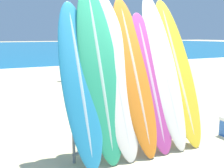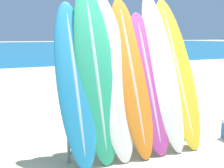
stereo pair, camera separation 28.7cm
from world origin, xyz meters
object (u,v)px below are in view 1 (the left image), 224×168
object	(u,v)px
surfboard_slot_2	(116,74)
surfboard_slot_6	(177,69)
surfboard_slot_4	(151,80)
surfboard_slot_5	(163,68)
surfboard_slot_3	(134,73)
surfboard_slot_1	(100,71)
person_near_water	(71,57)
surfboard_rack	(136,120)
surfboard_slot_0	(80,82)

from	to	relation	value
surfboard_slot_2	surfboard_slot_6	distance (m)	1.11
surfboard_slot_2	surfboard_slot_4	bearing A→B (deg)	-4.45
surfboard_slot_5	surfboard_slot_3	bearing A→B (deg)	-177.73
surfboard_slot_1	surfboard_slot_4	bearing A→B (deg)	-3.53
person_near_water	surfboard_slot_5	bearing A→B (deg)	65.89
surfboard_slot_3	surfboard_slot_6	xyz separation A→B (m)	(0.81, 0.02, 0.01)
surfboard_slot_5	person_near_water	world-z (taller)	surfboard_slot_5
surfboard_rack	surfboard_slot_0	size ratio (longest dim) A/B	0.92
surfboard_rack	surfboard_slot_5	size ratio (longest dim) A/B	0.84
surfboard_slot_1	surfboard_slot_6	distance (m)	1.36
surfboard_rack	surfboard_slot_4	size ratio (longest dim) A/B	0.97
surfboard_slot_4	surfboard_slot_6	size ratio (longest dim) A/B	0.89
surfboard_rack	surfboard_slot_6	distance (m)	1.07
surfboard_slot_3	person_near_water	bearing A→B (deg)	80.30
surfboard_slot_0	surfboard_slot_4	world-z (taller)	surfboard_slot_0
surfboard_slot_2	surfboard_slot_3	bearing A→B (deg)	-0.34
surfboard_slot_5	surfboard_slot_4	bearing A→B (deg)	-167.12
surfboard_slot_1	surfboard_slot_5	bearing A→B (deg)	0.71
surfboard_slot_0	surfboard_slot_4	bearing A→B (deg)	-0.95
surfboard_slot_0	surfboard_slot_2	world-z (taller)	surfboard_slot_2
surfboard_slot_4	surfboard_slot_5	distance (m)	0.32
surfboard_slot_3	surfboard_slot_4	distance (m)	0.29
surfboard_rack	surfboard_slot_4	xyz separation A→B (m)	(0.27, 0.05, 0.56)
surfboard_slot_3	surfboard_slot_1	bearing A→B (deg)	179.17
surfboard_slot_6	person_near_water	world-z (taller)	surfboard_slot_6
surfboard_slot_6	surfboard_slot_3	bearing A→B (deg)	-178.33
surfboard_slot_0	surfboard_slot_6	distance (m)	1.65
surfboard_slot_5	surfboard_slot_6	world-z (taller)	surfboard_slot_5
surfboard_slot_0	surfboard_slot_3	xyz separation A→B (m)	(0.84, 0.02, 0.05)
surfboard_slot_1	surfboard_slot_3	xyz separation A→B (m)	(0.54, -0.01, -0.07)
surfboard_slot_2	surfboard_slot_5	size ratio (longest dim) A/B	0.97
surfboard_slot_6	surfboard_slot_1	bearing A→B (deg)	-179.33
surfboard_slot_0	surfboard_slot_1	world-z (taller)	surfboard_slot_1
surfboard_slot_1	surfboard_rack	bearing A→B (deg)	-11.02
surfboard_slot_0	surfboard_slot_1	bearing A→B (deg)	5.99
surfboard_rack	surfboard_slot_1	distance (m)	0.92
person_near_water	surfboard_slot_1	bearing A→B (deg)	56.39
surfboard_slot_2	surfboard_slot_5	xyz separation A→B (m)	(0.83, 0.02, 0.03)
surfboard_slot_1	surfboard_slot_2	distance (m)	0.25
surfboard_slot_4	surfboard_slot_2	bearing A→B (deg)	175.55
surfboard_rack	surfboard_slot_0	world-z (taller)	surfboard_slot_0
surfboard_slot_5	person_near_water	distance (m)	6.31
surfboard_slot_1	surfboard_slot_6	world-z (taller)	surfboard_slot_1
surfboard_slot_1	surfboard_slot_5	xyz separation A→B (m)	(1.08, 0.01, -0.02)
surfboard_slot_1	surfboard_slot_6	bearing A→B (deg)	0.67
surfboard_rack	surfboard_slot_5	world-z (taller)	surfboard_slot_5
surfboard_slot_2	surfboard_slot_4	size ratio (longest dim) A/B	1.12
surfboard_slot_3	surfboard_slot_4	bearing A→B (deg)	-9.06
surfboard_slot_0	surfboard_slot_4	xyz separation A→B (m)	(1.10, -0.02, -0.06)
surfboard_rack	surfboard_slot_1	xyz separation A→B (m)	(-0.53, 0.10, 0.74)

